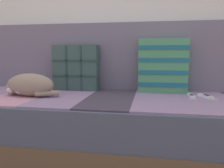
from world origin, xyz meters
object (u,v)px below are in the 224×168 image
at_px(couch, 90,124).
at_px(game_remote_near, 191,96).
at_px(throw_pillow_striped, 163,66).
at_px(sleeping_cat, 29,85).
at_px(game_remote_far, 206,97).
at_px(throw_pillow_quilted, 76,68).

bearing_deg(couch, game_remote_near, 4.06).
height_order(throw_pillow_striped, sleeping_cat, throw_pillow_striped).
bearing_deg(game_remote_near, game_remote_far, -3.21).
height_order(throw_pillow_quilted, game_remote_near, throw_pillow_quilted).
bearing_deg(game_remote_far, sleeping_cat, -173.51).
xyz_separation_m(throw_pillow_striped, sleeping_cat, (-0.97, -0.33, -0.13)).
distance_m(throw_pillow_striped, game_remote_near, 0.34).
bearing_deg(throw_pillow_quilted, sleeping_cat, -126.92).
bearing_deg(throw_pillow_quilted, throw_pillow_striped, -0.04).
xyz_separation_m(sleeping_cat, game_remote_near, (1.17, 0.15, -0.07)).
bearing_deg(sleeping_cat, game_remote_near, 7.30).
xyz_separation_m(game_remote_near, game_remote_far, (0.10, -0.01, -0.00)).
relative_size(sleeping_cat, game_remote_near, 2.20).
height_order(game_remote_near, game_remote_far, same).
bearing_deg(throw_pillow_quilted, game_remote_near, -11.42).
distance_m(throw_pillow_quilted, throw_pillow_striped, 0.72).
xyz_separation_m(couch, throw_pillow_quilted, (-0.18, 0.24, 0.41)).
xyz_separation_m(throw_pillow_quilted, throw_pillow_striped, (0.72, -0.00, 0.02)).
relative_size(throw_pillow_striped, sleeping_cat, 1.00).
bearing_deg(game_remote_far, throw_pillow_striped, 147.11).
height_order(throw_pillow_quilted, sleeping_cat, throw_pillow_quilted).
distance_m(game_remote_near, game_remote_far, 0.10).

